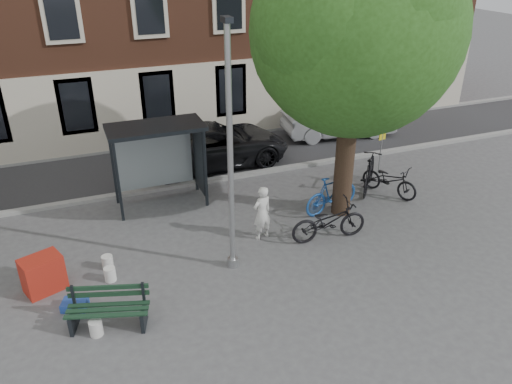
{
  "coord_description": "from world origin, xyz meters",
  "views": [
    {
      "loc": [
        -3.27,
        -10.07,
        7.49
      ],
      "look_at": [
        1.07,
        1.13,
        1.4
      ],
      "focal_mm": 35.0,
      "sensor_mm": 36.0,
      "label": 1
    }
  ],
  "objects": [
    {
      "name": "bucket_a",
      "position": [
        -3.5,
        -1.32,
        0.18
      ],
      "size": [
        0.33,
        0.33,
        0.36
      ],
      "primitive_type": "cylinder",
      "rotation": [
        0.0,
        0.0,
        -0.19
      ],
      "color": "silver",
      "rests_on": "ground"
    },
    {
      "name": "bike_d",
      "position": [
        5.63,
        2.51,
        0.62
      ],
      "size": [
        1.8,
        1.94,
        1.24
      ],
      "primitive_type": "imported",
      "rotation": [
        0.0,
        0.0,
        2.43
      ],
      "color": "black",
      "rests_on": "ground"
    },
    {
      "name": "painter",
      "position": [
        1.2,
        1.0,
        0.79
      ],
      "size": [
        0.66,
        0.52,
        1.58
      ],
      "primitive_type": "imported",
      "rotation": [
        0.0,
        0.0,
        3.41
      ],
      "color": "silver",
      "rests_on": "ground"
    },
    {
      "name": "notice_sign",
      "position": [
        6.66,
        3.47,
        1.18
      ],
      "size": [
        0.29,
        0.08,
        1.68
      ],
      "rotation": [
        0.0,
        0.0,
        0.18
      ],
      "color": "#9EA0A3",
      "rests_on": "ground"
    },
    {
      "name": "bench",
      "position": [
        -3.19,
        -1.12,
        0.41
      ],
      "size": [
        1.82,
        1.03,
        0.89
      ],
      "rotation": [
        0.0,
        0.0,
        -0.3
      ],
      "color": "#1E2328",
      "rests_on": "ground"
    },
    {
      "name": "blue_crate",
      "position": [
        -3.88,
        -0.26,
        0.1
      ],
      "size": [
        0.65,
        0.56,
        0.2
      ],
      "primitive_type": "cube",
      "rotation": [
        0.0,
        0.0,
        -0.35
      ],
      "color": "#1F3F92",
      "rests_on": "ground"
    },
    {
      "name": "bike_c",
      "position": [
        6.07,
        2.0,
        0.51
      ],
      "size": [
        1.47,
        2.06,
        1.03
      ],
      "primitive_type": "imported",
      "rotation": [
        0.0,
        0.0,
        0.45
      ],
      "color": "black",
      "rests_on": "ground"
    },
    {
      "name": "curb_near",
      "position": [
        0.0,
        5.0,
        0.06
      ],
      "size": [
        40.0,
        0.25,
        0.12
      ],
      "primitive_type": "cube",
      "color": "gray",
      "rests_on": "ground"
    },
    {
      "name": "lamppost",
      "position": [
        0.0,
        0.0,
        2.78
      ],
      "size": [
        0.28,
        0.35,
        6.11
      ],
      "color": "#9EA0A3",
      "rests_on": "ground"
    },
    {
      "name": "ground",
      "position": [
        0.0,
        0.0,
        0.0
      ],
      "size": [
        90.0,
        90.0,
        0.0
      ],
      "primitive_type": "plane",
      "color": "#4C4C4F",
      "rests_on": "ground"
    },
    {
      "name": "car_silver",
      "position": [
        7.25,
        7.41,
        0.77
      ],
      "size": [
        4.86,
        2.19,
        1.55
      ],
      "primitive_type": "imported",
      "rotation": [
        0.0,
        0.0,
        1.45
      ],
      "color": "#97989E",
      "rests_on": "ground"
    },
    {
      "name": "curb_far",
      "position": [
        0.0,
        9.0,
        0.06
      ],
      "size": [
        40.0,
        0.25,
        0.12
      ],
      "primitive_type": "cube",
      "color": "gray",
      "rests_on": "ground"
    },
    {
      "name": "bike_a",
      "position": [
        2.89,
        0.27,
        0.57
      ],
      "size": [
        2.22,
        0.92,
        1.14
      ],
      "primitive_type": "imported",
      "rotation": [
        0.0,
        0.0,
        1.5
      ],
      "color": "black",
      "rests_on": "ground"
    },
    {
      "name": "car_dark",
      "position": [
        1.47,
        6.43,
        0.77
      ],
      "size": [
        5.66,
        2.81,
        1.54
      ],
      "primitive_type": "imported",
      "rotation": [
        0.0,
        0.0,
        1.62
      ],
      "color": "black",
      "rests_on": "ground"
    },
    {
      "name": "bike_b",
      "position": [
        3.76,
        1.67,
        0.6
      ],
      "size": [
        2.07,
        1.0,
        1.2
      ],
      "primitive_type": "imported",
      "rotation": [
        0.0,
        0.0,
        1.8
      ],
      "color": "#1C4D9B",
      "rests_on": "ground"
    },
    {
      "name": "bucket_b",
      "position": [
        -3.0,
        0.51,
        0.18
      ],
      "size": [
        0.32,
        0.32,
        0.36
      ],
      "primitive_type": "cylinder",
      "rotation": [
        0.0,
        0.0,
        -0.18
      ],
      "color": "white",
      "rests_on": "ground"
    },
    {
      "name": "tree_right",
      "position": [
        4.01,
        1.38,
        5.62
      ],
      "size": [
        5.76,
        5.6,
        8.2
      ],
      "color": "black",
      "rests_on": "ground"
    },
    {
      "name": "bucket_c",
      "position": [
        -3.0,
        1.06,
        0.18
      ],
      "size": [
        0.33,
        0.33,
        0.36
      ],
      "primitive_type": "cylinder",
      "rotation": [
        0.0,
        0.0,
        0.21
      ],
      "color": "silver",
      "rests_on": "ground"
    },
    {
      "name": "road",
      "position": [
        0.0,
        7.0,
        0.01
      ],
      "size": [
        40.0,
        4.0,
        0.01
      ],
      "primitive_type": "cube",
      "color": "#28282B",
      "rests_on": "ground"
    },
    {
      "name": "bus_shelter",
      "position": [
        -0.61,
        4.11,
        1.92
      ],
      "size": [
        2.85,
        1.45,
        2.62
      ],
      "color": "#1E2328",
      "rests_on": "ground"
    },
    {
      "name": "red_stand",
      "position": [
        -4.49,
        0.7,
        0.45
      ],
      "size": [
        1.06,
        0.88,
        0.9
      ],
      "primitive_type": "cube",
      "rotation": [
        0.0,
        0.0,
        0.37
      ],
      "color": "#A72316",
      "rests_on": "ground"
    }
  ]
}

